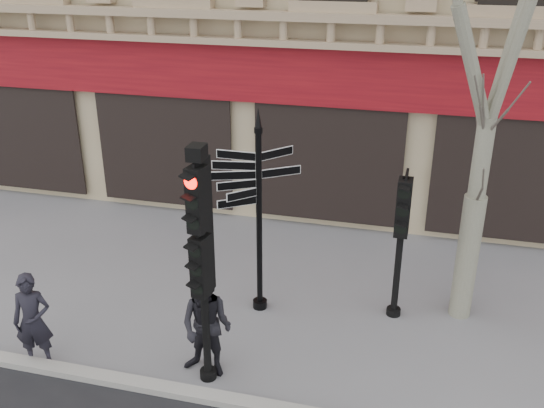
{
  "coord_description": "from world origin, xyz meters",
  "views": [
    {
      "loc": [
        1.99,
        -8.04,
        6.33
      ],
      "look_at": [
        -0.21,
        0.6,
        2.4
      ],
      "focal_mm": 40.0,
      "sensor_mm": 36.0,
      "label": 1
    }
  ],
  "objects_px": {
    "traffic_signal_main": "(201,240)",
    "pedestrian_a": "(33,321)",
    "fingerpost": "(259,179)",
    "traffic_signal_secondary": "(402,222)",
    "pedestrian_b": "(207,326)"
  },
  "relations": [
    {
      "from": "traffic_signal_secondary",
      "to": "pedestrian_a",
      "type": "bearing_deg",
      "value": -151.18
    },
    {
      "from": "traffic_signal_main",
      "to": "pedestrian_a",
      "type": "xyz_separation_m",
      "value": [
        -2.76,
        -0.35,
        -1.6
      ]
    },
    {
      "from": "traffic_signal_secondary",
      "to": "pedestrian_a",
      "type": "xyz_separation_m",
      "value": [
        -5.45,
        -2.83,
        -1.05
      ]
    },
    {
      "from": "traffic_signal_main",
      "to": "fingerpost",
      "type": "bearing_deg",
      "value": 93.51
    },
    {
      "from": "fingerpost",
      "to": "traffic_signal_main",
      "type": "height_order",
      "value": "traffic_signal_main"
    },
    {
      "from": "traffic_signal_secondary",
      "to": "pedestrian_b",
      "type": "relative_size",
      "value": 1.54
    },
    {
      "from": "pedestrian_b",
      "to": "traffic_signal_main",
      "type": "bearing_deg",
      "value": -67.87
    },
    {
      "from": "pedestrian_b",
      "to": "pedestrian_a",
      "type": "bearing_deg",
      "value": -164.62
    },
    {
      "from": "traffic_signal_main",
      "to": "pedestrian_b",
      "type": "distance_m",
      "value": 1.55
    },
    {
      "from": "traffic_signal_secondary",
      "to": "pedestrian_a",
      "type": "height_order",
      "value": "traffic_signal_secondary"
    },
    {
      "from": "traffic_signal_main",
      "to": "traffic_signal_secondary",
      "type": "relative_size",
      "value": 1.43
    },
    {
      "from": "traffic_signal_secondary",
      "to": "traffic_signal_main",
      "type": "bearing_deg",
      "value": -135.92
    },
    {
      "from": "traffic_signal_main",
      "to": "traffic_signal_secondary",
      "type": "distance_m",
      "value": 3.71
    },
    {
      "from": "fingerpost",
      "to": "pedestrian_a",
      "type": "distance_m",
      "value": 4.27
    },
    {
      "from": "fingerpost",
      "to": "traffic_signal_main",
      "type": "distance_m",
      "value": 2.13
    }
  ]
}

